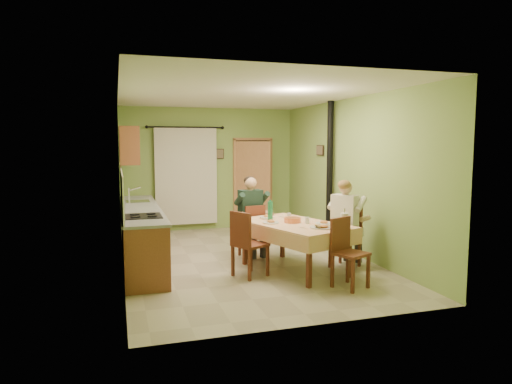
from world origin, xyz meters
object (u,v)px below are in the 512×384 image
object	(u,v)px
chair_left	(249,257)
stove_flue	(329,193)
chair_near	(349,267)
man_right	(346,213)
chair_far	(252,240)
man_far	(251,207)
chair_right	(345,249)
dining_table	(294,247)

from	to	relation	value
chair_left	stove_flue	bearing A→B (deg)	100.71
chair_near	man_right	size ratio (longest dim) A/B	0.69
man_right	stove_flue	xyz separation A→B (m)	(0.47, 1.56, 0.15)
chair_far	man_far	world-z (taller)	man_far
chair_far	man_right	xyz separation A→B (m)	(1.25, -1.10, 0.59)
stove_flue	chair_right	bearing A→B (deg)	-106.58
dining_table	man_right	distance (m)	1.00
dining_table	man_far	bearing A→B (deg)	90.16
dining_table	stove_flue	bearing A→B (deg)	28.88
chair_left	chair_far	bearing A→B (deg)	135.27
chair_right	man_far	world-z (taller)	man_far
dining_table	chair_left	xyz separation A→B (m)	(-0.76, -0.09, -0.09)
man_far	chair_left	bearing A→B (deg)	-116.84
chair_left	man_right	world-z (taller)	man_right
man_right	stove_flue	size ratio (longest dim) A/B	0.50
man_right	chair_far	bearing A→B (deg)	14.02
chair_near	man_right	distance (m)	1.22
dining_table	chair_far	xyz separation A→B (m)	(-0.38, 1.06, -0.09)
man_far	chair_far	bearing A→B (deg)	-90.00
chair_near	stove_flue	xyz separation A→B (m)	(0.92, 2.53, 0.73)
man_right	stove_flue	bearing A→B (deg)	-51.35
chair_near	chair_left	distance (m)	1.49
chair_right	man_right	xyz separation A→B (m)	(-0.01, -0.01, 0.59)
chair_right	stove_flue	xyz separation A→B (m)	(0.46, 1.55, 0.73)
dining_table	stove_flue	xyz separation A→B (m)	(1.33, 1.51, 0.64)
chair_far	man_right	size ratio (longest dim) A/B	0.67
chair_far	chair_near	distance (m)	2.22
chair_far	man_far	distance (m)	0.59
dining_table	man_right	world-z (taller)	man_right
dining_table	stove_flue	distance (m)	2.12
dining_table	chair_near	distance (m)	1.10
chair_left	man_right	size ratio (longest dim) A/B	0.71
dining_table	chair_far	distance (m)	1.13
chair_near	man_far	distance (m)	2.31
man_right	dining_table	bearing A→B (deg)	52.50
chair_near	stove_flue	size ratio (longest dim) A/B	0.34
dining_table	chair_left	bearing A→B (deg)	166.83
man_right	chair_right	bearing A→B (deg)	-90.00
chair_left	man_far	bearing A→B (deg)	135.53
chair_far	chair_near	world-z (taller)	chair_near
chair_near	chair_left	xyz separation A→B (m)	(-1.17, 0.93, 0.00)
chair_far	chair_near	size ratio (longest dim) A/B	0.96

